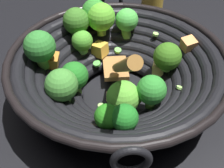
# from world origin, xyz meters

# --- Properties ---
(ground_plane) EXTENTS (4.00, 4.00, 0.00)m
(ground_plane) POSITION_xyz_m (0.00, 0.00, 0.00)
(ground_plane) COLOR black
(wok) EXTENTS (0.40, 0.40, 0.23)m
(wok) POSITION_xyz_m (0.00, 0.00, 0.07)
(wok) COLOR black
(wok) RESTS_ON ground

